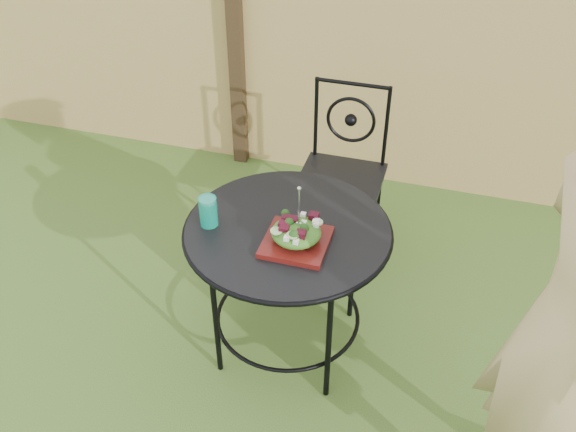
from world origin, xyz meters
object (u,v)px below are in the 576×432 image
object	(u,v)px
diner	(572,329)
patio_table	(288,252)
salad_plate	(296,242)
patio_chair	(343,167)

from	to	relation	value
diner	patio_table	bearing A→B (deg)	52.49
patio_table	diner	size ratio (longest dim) A/B	0.49
diner	salad_plate	world-z (taller)	diner
patio_chair	diner	xyz separation A→B (m)	(1.03, -1.37, 0.43)
patio_chair	salad_plate	distance (m)	1.00
patio_chair	diner	size ratio (longest dim) A/B	0.51
patio_table	salad_plate	distance (m)	0.19
patio_chair	salad_plate	bearing A→B (deg)	-89.85
patio_chair	salad_plate	xyz separation A→B (m)	(0.00, -0.97, 0.23)
diner	salad_plate	bearing A→B (deg)	55.59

